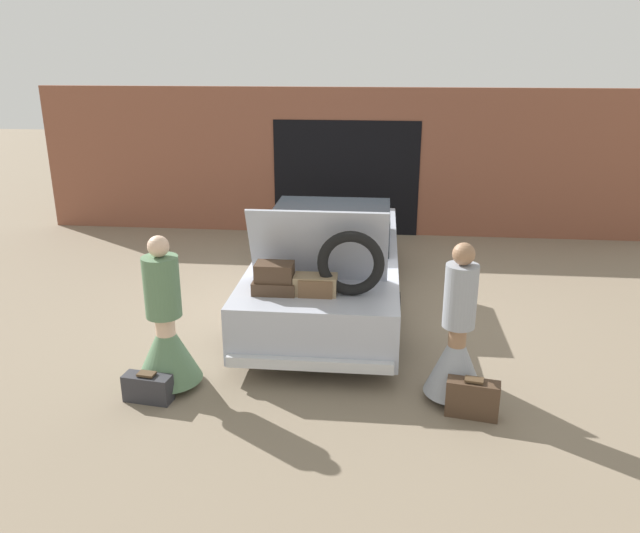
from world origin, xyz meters
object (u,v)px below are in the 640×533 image
(car, at_px, (329,263))
(person_right, at_px, (457,346))
(suitcase_beside_left_person, at_px, (148,388))
(person_left, at_px, (166,335))
(suitcase_beside_right_person, at_px, (472,398))

(car, relative_size, person_right, 2.86)
(car, relative_size, suitcase_beside_left_person, 9.33)
(person_right, relative_size, suitcase_beside_left_person, 3.26)
(suitcase_beside_left_person, bearing_deg, person_left, 70.74)
(car, relative_size, person_left, 2.88)
(person_right, xyz_separation_m, suitcase_beside_left_person, (-3.12, -0.36, -0.45))
(person_left, distance_m, suitcase_beside_left_person, 0.57)
(person_left, height_order, person_right, person_right)
(suitcase_beside_left_person, distance_m, suitcase_beside_right_person, 3.27)
(car, distance_m, person_right, 2.88)
(person_right, bearing_deg, suitcase_beside_left_person, 95.50)
(suitcase_beside_right_person, bearing_deg, car, 120.76)
(person_left, height_order, suitcase_beside_right_person, person_left)
(car, xyz_separation_m, person_left, (-1.50, -2.49, -0.02))
(car, height_order, person_left, car)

